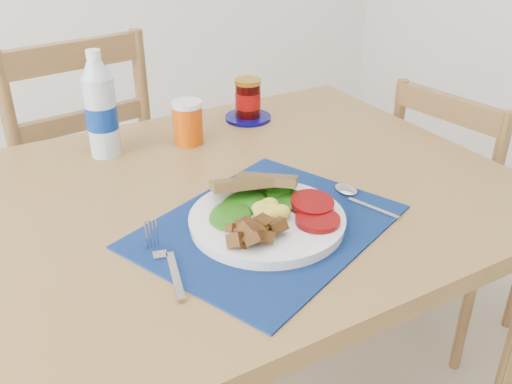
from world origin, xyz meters
The scene contains 10 objects.
table centered at (0.00, 0.20, 0.67)m, with size 1.40×0.90×0.75m.
chair_far centered at (-0.04, 0.90, 0.58)m, with size 0.47×0.46×1.16m.
chair_end centered at (0.88, 0.25, 0.52)m, with size 0.40×0.42×1.00m.
placemat centered at (0.11, 0.04, 0.75)m, with size 0.45×0.35×0.00m, color black.
breakfast_plate centered at (0.11, 0.03, 0.77)m, with size 0.28×0.28×0.07m.
fork centered at (-0.09, 0.02, 0.76)m, with size 0.04×0.18×0.00m.
spoon centered at (0.32, 0.04, 0.76)m, with size 0.04×0.16×0.00m.
water_bottle centered at (-0.04, 0.50, 0.86)m, with size 0.07×0.07×0.24m.
juice_glass centered at (0.15, 0.46, 0.80)m, with size 0.07×0.07×0.10m, color #C14205.
jam_on_saucer centered at (0.35, 0.52, 0.80)m, with size 0.12×0.12×0.11m.
Camera 1 is at (-0.35, -0.72, 1.31)m, focal length 40.00 mm.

